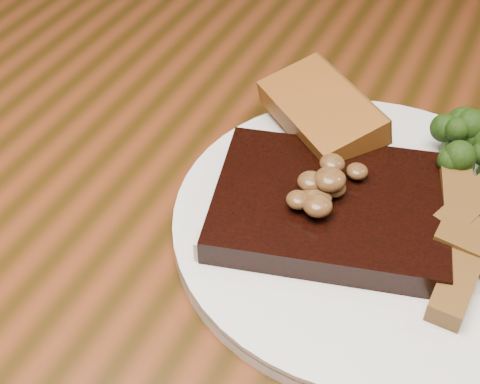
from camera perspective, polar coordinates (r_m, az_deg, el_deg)
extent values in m
cube|color=#542610|center=(0.56, 0.51, -3.11)|extent=(1.60, 0.90, 0.04)
cube|color=black|center=(1.22, 19.01, 5.47)|extent=(0.43, 0.43, 0.04)
cylinder|color=black|center=(1.51, 12.46, 4.30)|extent=(0.04, 0.04, 0.41)
cylinder|color=black|center=(1.27, 7.65, -4.27)|extent=(0.04, 0.04, 0.41)
cube|color=black|center=(0.93, 19.67, 10.64)|extent=(0.42, 0.04, 0.44)
cylinder|color=silver|center=(0.53, 10.93, -2.87)|extent=(0.35, 0.35, 0.01)
cube|color=black|center=(0.52, 7.67, -1.32)|extent=(0.20, 0.17, 0.03)
cube|color=#BAB390|center=(0.48, 5.15, -6.26)|extent=(0.15, 0.05, 0.02)
cube|color=brown|center=(0.59, 6.75, 5.28)|extent=(0.13, 0.12, 0.02)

